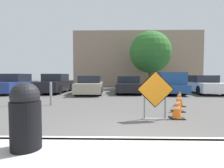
{
  "coord_description": "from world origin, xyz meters",
  "views": [
    {
      "loc": [
        -0.16,
        -3.43,
        1.4
      ],
      "look_at": [
        -0.51,
        11.63,
        0.65
      ],
      "focal_mm": 28.0,
      "sensor_mm": 36.0,
      "label": 1
    }
  ],
  "objects_px": {
    "parked_car_fourth": "(128,85)",
    "traffic_cone_third": "(180,99)",
    "traffic_cone_nearest": "(177,108)",
    "bollard_nearest": "(51,93)",
    "road_closed_sign": "(155,93)",
    "pickup_truck": "(166,84)",
    "trash_bin": "(26,115)",
    "parked_car_nearest": "(16,84)",
    "parked_car_second": "(55,84)",
    "bollard_second": "(19,94)",
    "parked_car_fifth": "(203,85)",
    "traffic_cone_second": "(178,103)",
    "parked_car_third": "(90,85)"
  },
  "relations": [
    {
      "from": "road_closed_sign",
      "to": "parked_car_nearest",
      "type": "xyz_separation_m",
      "value": [
        -9.06,
        7.9,
        -0.14
      ]
    },
    {
      "from": "bollard_second",
      "to": "parked_car_fifth",
      "type": "bearing_deg",
      "value": 27.08
    },
    {
      "from": "parked_car_fourth",
      "to": "trash_bin",
      "type": "relative_size",
      "value": 3.82
    },
    {
      "from": "bollard_nearest",
      "to": "bollard_second",
      "type": "bearing_deg",
      "value": 180.0
    },
    {
      "from": "traffic_cone_nearest",
      "to": "parked_car_second",
      "type": "xyz_separation_m",
      "value": [
        -6.87,
        8.35,
        0.36
      ]
    },
    {
      "from": "parked_car_fifth",
      "to": "pickup_truck",
      "type": "bearing_deg",
      "value": 7.6
    },
    {
      "from": "parked_car_third",
      "to": "pickup_truck",
      "type": "xyz_separation_m",
      "value": [
        5.85,
        0.33,
        0.09
      ]
    },
    {
      "from": "parked_car_fourth",
      "to": "pickup_truck",
      "type": "xyz_separation_m",
      "value": [
        2.93,
        -0.36,
        0.1
      ]
    },
    {
      "from": "parked_car_second",
      "to": "parked_car_fourth",
      "type": "relative_size",
      "value": 1.0
    },
    {
      "from": "parked_car_third",
      "to": "parked_car_fifth",
      "type": "height_order",
      "value": "parked_car_fifth"
    },
    {
      "from": "parked_car_second",
      "to": "parked_car_fifth",
      "type": "bearing_deg",
      "value": -178.82
    },
    {
      "from": "traffic_cone_third",
      "to": "parked_car_second",
      "type": "bearing_deg",
      "value": 141.9
    },
    {
      "from": "traffic_cone_second",
      "to": "parked_car_third",
      "type": "bearing_deg",
      "value": 123.76
    },
    {
      "from": "parked_car_second",
      "to": "trash_bin",
      "type": "xyz_separation_m",
      "value": [
        3.37,
        -11.08,
        0.02
      ]
    },
    {
      "from": "trash_bin",
      "to": "parked_car_nearest",
      "type": "bearing_deg",
      "value": 120.96
    },
    {
      "from": "bollard_nearest",
      "to": "parked_car_third",
      "type": "bearing_deg",
      "value": 78.71
    },
    {
      "from": "road_closed_sign",
      "to": "traffic_cone_second",
      "type": "distance_m",
      "value": 1.78
    },
    {
      "from": "traffic_cone_nearest",
      "to": "parked_car_fourth",
      "type": "bearing_deg",
      "value": 97.01
    },
    {
      "from": "traffic_cone_nearest",
      "to": "traffic_cone_second",
      "type": "height_order",
      "value": "traffic_cone_second"
    },
    {
      "from": "parked_car_third",
      "to": "parked_car_fourth",
      "type": "xyz_separation_m",
      "value": [
        2.92,
        0.69,
        -0.01
      ]
    },
    {
      "from": "parked_car_fifth",
      "to": "bollard_nearest",
      "type": "bearing_deg",
      "value": 34.22
    },
    {
      "from": "parked_car_nearest",
      "to": "parked_car_fourth",
      "type": "bearing_deg",
      "value": -173.07
    },
    {
      "from": "parked_car_third",
      "to": "parked_car_fifth",
      "type": "bearing_deg",
      "value": -179.05
    },
    {
      "from": "road_closed_sign",
      "to": "pickup_truck",
      "type": "relative_size",
      "value": 0.29
    },
    {
      "from": "pickup_truck",
      "to": "traffic_cone_second",
      "type": "bearing_deg",
      "value": 76.98
    },
    {
      "from": "bollard_second",
      "to": "parked_car_fourth",
      "type": "bearing_deg",
      "value": 47.34
    },
    {
      "from": "parked_car_nearest",
      "to": "traffic_cone_third",
      "type": "bearing_deg",
      "value": 155.84
    },
    {
      "from": "traffic_cone_third",
      "to": "pickup_truck",
      "type": "distance_m",
      "value": 5.84
    },
    {
      "from": "parked_car_second",
      "to": "parked_car_fifth",
      "type": "xyz_separation_m",
      "value": [
        11.69,
        -0.16,
        -0.05
      ]
    },
    {
      "from": "traffic_cone_nearest",
      "to": "pickup_truck",
      "type": "height_order",
      "value": "pickup_truck"
    },
    {
      "from": "trash_bin",
      "to": "pickup_truck",
      "type": "bearing_deg",
      "value": 63.25
    },
    {
      "from": "parked_car_third",
      "to": "parked_car_fourth",
      "type": "relative_size",
      "value": 1.07
    },
    {
      "from": "traffic_cone_third",
      "to": "bollard_nearest",
      "type": "height_order",
      "value": "bollard_nearest"
    },
    {
      "from": "parked_car_nearest",
      "to": "parked_car_fifth",
      "type": "relative_size",
      "value": 0.85
    },
    {
      "from": "traffic_cone_second",
      "to": "parked_car_third",
      "type": "height_order",
      "value": "parked_car_third"
    },
    {
      "from": "road_closed_sign",
      "to": "parked_car_fifth",
      "type": "bearing_deg",
      "value": 56.3
    },
    {
      "from": "traffic_cone_nearest",
      "to": "parked_car_fifth",
      "type": "relative_size",
      "value": 0.15
    },
    {
      "from": "traffic_cone_nearest",
      "to": "parked_car_second",
      "type": "height_order",
      "value": "parked_car_second"
    },
    {
      "from": "traffic_cone_second",
      "to": "parked_car_second",
      "type": "relative_size",
      "value": 0.16
    },
    {
      "from": "traffic_cone_second",
      "to": "parked_car_fifth",
      "type": "height_order",
      "value": "parked_car_fifth"
    },
    {
      "from": "parked_car_third",
      "to": "bollard_nearest",
      "type": "relative_size",
      "value": 4.31
    },
    {
      "from": "traffic_cone_nearest",
      "to": "parked_car_fifth",
      "type": "xyz_separation_m",
      "value": [
        4.82,
        8.18,
        0.31
      ]
    },
    {
      "from": "traffic_cone_second",
      "to": "pickup_truck",
      "type": "bearing_deg",
      "value": 77.85
    },
    {
      "from": "parked_car_fourth",
      "to": "traffic_cone_third",
      "type": "bearing_deg",
      "value": 107.77
    },
    {
      "from": "parked_car_second",
      "to": "bollard_second",
      "type": "xyz_separation_m",
      "value": [
        0.36,
        -5.96,
        -0.17
      ]
    },
    {
      "from": "parked_car_fifth",
      "to": "bollard_second",
      "type": "bearing_deg",
      "value": 30.75
    },
    {
      "from": "road_closed_sign",
      "to": "bollard_nearest",
      "type": "height_order",
      "value": "road_closed_sign"
    },
    {
      "from": "traffic_cone_nearest",
      "to": "bollard_nearest",
      "type": "xyz_separation_m",
      "value": [
        -5.0,
        2.39,
        0.23
      ]
    },
    {
      "from": "trash_bin",
      "to": "parked_car_fourth",
      "type": "bearing_deg",
      "value": 77.4
    },
    {
      "from": "parked_car_nearest",
      "to": "parked_car_fifth",
      "type": "xyz_separation_m",
      "value": [
        14.62,
        0.43,
        -0.04
      ]
    }
  ]
}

